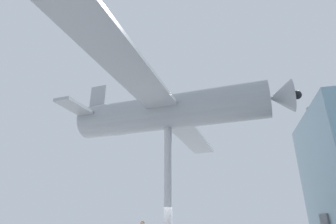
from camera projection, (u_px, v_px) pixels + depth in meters
support_pylon_central at (168, 190)px, 13.21m from camera, size 0.41×0.41×6.59m
suspended_airplane at (172, 111)px, 14.79m from camera, size 20.05×12.42×3.43m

